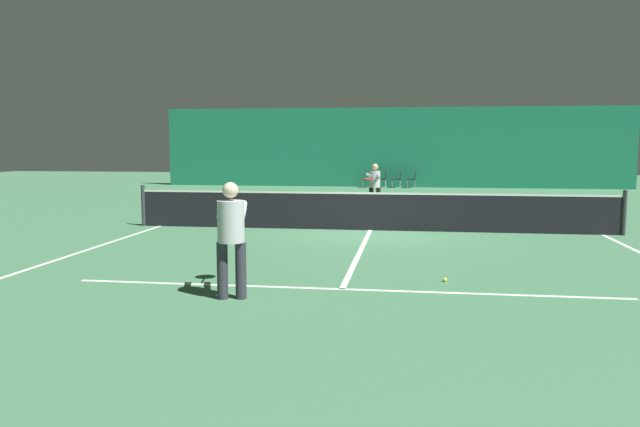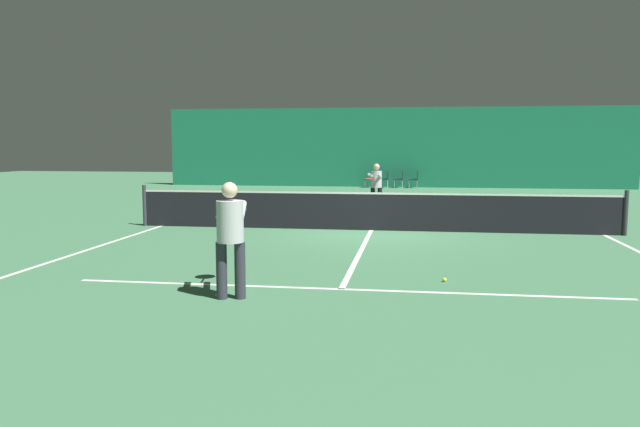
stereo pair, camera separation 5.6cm
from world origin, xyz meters
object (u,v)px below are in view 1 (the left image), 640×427
object	(u,v)px
player_far	(375,183)
courtside_chair_1	(383,178)
courtside_chair_2	(398,178)
courtside_chair_0	(369,178)
tennis_ball	(445,280)
player_near	(231,231)
tennis_net	(370,210)
courtside_chair_3	(413,178)

from	to	relation	value
player_far	courtside_chair_1	world-z (taller)	player_far
courtside_chair_1	courtside_chair_2	distance (m)	0.71
courtside_chair_1	courtside_chair_2	size ratio (longest dim) A/B	1.00
courtside_chair_0	tennis_ball	bearing A→B (deg)	7.12
player_near	courtside_chair_0	distance (m)	22.42
tennis_net	player_near	world-z (taller)	player_near
tennis_net	courtside_chair_2	size ratio (longest dim) A/B	14.29
courtside_chair_2	tennis_ball	distance (m)	20.97
courtside_chair_2	courtside_chair_0	bearing A→B (deg)	-90.00
courtside_chair_3	courtside_chair_0	bearing A→B (deg)	-90.00
tennis_net	tennis_ball	distance (m)	5.89
courtside_chair_2	tennis_ball	xyz separation A→B (m)	(1.19, -20.93, -0.45)
tennis_net	tennis_ball	size ratio (longest dim) A/B	181.82
player_near	courtside_chair_1	size ratio (longest dim) A/B	1.93
courtside_chair_0	tennis_ball	distance (m)	21.10
courtside_chair_3	tennis_net	bearing A→B (deg)	-3.96
courtside_chair_1	courtside_chair_3	xyz separation A→B (m)	(1.42, 0.00, 0.00)
tennis_net	courtside_chair_3	xyz separation A→B (m)	(1.06, 15.26, -0.03)
player_far	courtside_chair_0	bearing A→B (deg)	-166.13
player_far	courtside_chair_2	size ratio (longest dim) A/B	1.79
tennis_ball	courtside_chair_1	bearing A→B (deg)	95.19
tennis_net	tennis_ball	xyz separation A→B (m)	(1.53, -5.67, -0.48)
player_near	courtside_chair_0	xyz separation A→B (m)	(0.38, 22.41, -0.46)
courtside_chair_2	tennis_net	bearing A→B (deg)	-1.29
player_near	tennis_ball	bearing A→B (deg)	-75.32
player_far	courtside_chair_0	xyz separation A→B (m)	(-0.90, 10.52, -0.39)
player_near	courtside_chair_2	xyz separation A→B (m)	(1.81, 22.41, -0.46)
courtside_chair_0	courtside_chair_2	bearing A→B (deg)	90.00
courtside_chair_0	player_far	bearing A→B (deg)	4.89
courtside_chair_0	courtside_chair_1	bearing A→B (deg)	90.00
courtside_chair_2	courtside_chair_1	bearing A→B (deg)	-90.00
courtside_chair_2	courtside_chair_3	size ratio (longest dim) A/B	1.00
player_near	tennis_ball	size ratio (longest dim) A/B	24.61
courtside_chair_0	tennis_ball	world-z (taller)	courtside_chair_0
tennis_net	courtside_chair_0	distance (m)	15.30
courtside_chair_2	player_far	bearing A→B (deg)	-2.85
courtside_chair_3	player_near	bearing A→B (deg)	-6.41
courtside_chair_0	tennis_net	bearing A→B (deg)	4.04
tennis_net	player_far	bearing A→B (deg)	92.16
courtside_chair_1	tennis_ball	distance (m)	21.02
player_far	courtside_chair_2	distance (m)	10.54
courtside_chair_1	courtside_chair_3	distance (m)	1.42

